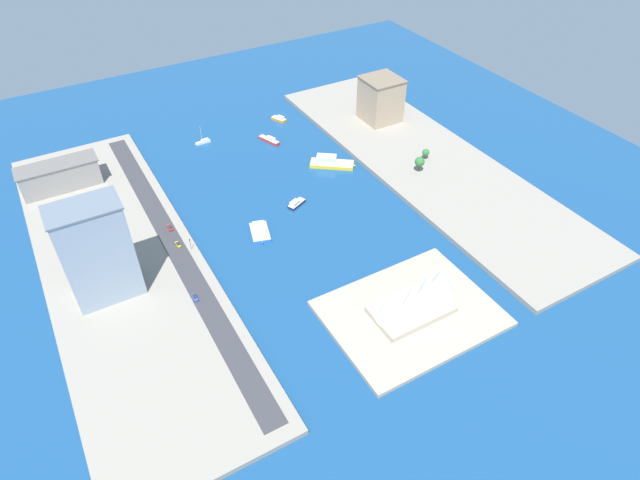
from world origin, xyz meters
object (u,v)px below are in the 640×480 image
object	(u,v)px
tower_tall_glass	(97,252)
water_taxi_orange	(279,119)
patrol_launch_navy	(296,203)
hatchback_blue	(195,297)
tugboat_red	(269,140)
ferry_yellow_fast	(330,162)
catamaran_blue	(260,231)
traffic_light_waterfront	(190,243)
opera_landmark	(420,295)
apartment_midrise_tan	(381,99)
sailboat_small_white	(203,142)
carpark_squat_concrete	(60,176)
pickup_red	(170,227)
taxi_yellow_cab	(178,244)

from	to	relation	value
tower_tall_glass	water_taxi_orange	bearing A→B (deg)	-141.48
patrol_launch_navy	hatchback_blue	xyz separation A→B (m)	(72.12, 41.42, 2.08)
tugboat_red	ferry_yellow_fast	bearing A→B (deg)	114.18
catamaran_blue	traffic_light_waterfront	distance (m)	35.71
water_taxi_orange	tugboat_red	bearing A→B (deg)	50.96
catamaran_blue	hatchback_blue	world-z (taller)	hatchback_blue
patrol_launch_navy	tower_tall_glass	world-z (taller)	tower_tall_glass
catamaran_blue	opera_landmark	world-z (taller)	opera_landmark
tugboat_red	patrol_launch_navy	xyz separation A→B (m)	(16.68, 68.66, -0.04)
apartment_midrise_tan	tower_tall_glass	bearing A→B (deg)	20.76
patrol_launch_navy	opera_landmark	size ratio (longest dim) A/B	0.30
sailboat_small_white	traffic_light_waterfront	size ratio (longest dim) A/B	1.86
catamaran_blue	apartment_midrise_tan	world-z (taller)	apartment_midrise_tan
tower_tall_glass	traffic_light_waterfront	world-z (taller)	tower_tall_glass
tugboat_red	water_taxi_orange	bearing A→B (deg)	-129.04
ferry_yellow_fast	tower_tall_glass	size ratio (longest dim) A/B	0.55
tugboat_red	opera_landmark	world-z (taller)	opera_landmark
tugboat_red	opera_landmark	xyz separation A→B (m)	(7.00, 162.93, 9.20)
catamaran_blue	opera_landmark	size ratio (longest dim) A/B	0.44
patrol_launch_navy	tower_tall_glass	distance (m)	107.67
opera_landmark	patrol_launch_navy	bearing A→B (deg)	-84.14
ferry_yellow_fast	tower_tall_glass	world-z (taller)	tower_tall_glass
tower_tall_glass	patrol_launch_navy	bearing A→B (deg)	-169.70
apartment_midrise_tan	opera_landmark	bearing A→B (deg)	61.07
tower_tall_glass	carpark_squat_concrete	distance (m)	96.99
tugboat_red	sailboat_small_white	distance (m)	41.87
pickup_red	water_taxi_orange	bearing A→B (deg)	-141.84
sailboat_small_white	opera_landmark	size ratio (longest dim) A/B	0.30
patrol_launch_navy	carpark_squat_concrete	distance (m)	131.72
catamaran_blue	carpark_squat_concrete	xyz separation A→B (m)	(79.46, -88.41, 8.67)
pickup_red	tugboat_red	bearing A→B (deg)	-145.44
carpark_squat_concrete	traffic_light_waterfront	xyz separation A→B (m)	(-44.24, 85.94, -3.26)
sailboat_small_white	traffic_light_waterfront	xyz separation A→B (m)	(41.86, 96.97, 5.73)
water_taxi_orange	carpark_squat_concrete	bearing A→B (deg)	5.71
tugboat_red	opera_landmark	bearing A→B (deg)	87.54
catamaran_blue	pickup_red	bearing A→B (deg)	-30.18
water_taxi_orange	hatchback_blue	world-z (taller)	hatchback_blue
patrol_launch_navy	apartment_midrise_tan	world-z (taller)	apartment_midrise_tan
sailboat_small_white	carpark_squat_concrete	xyz separation A→B (m)	(86.10, 11.03, 8.99)
tugboat_red	carpark_squat_concrete	world-z (taller)	carpark_squat_concrete
taxi_yellow_cab	traffic_light_waterfront	bearing A→B (deg)	129.55
pickup_red	traffic_light_waterfront	xyz separation A→B (m)	(-4.17, 20.44, 3.41)
tugboat_red	carpark_squat_concrete	distance (m)	123.88
taxi_yellow_cab	pickup_red	distance (m)	14.71
tower_tall_glass	pickup_red	xyz separation A→B (m)	(-36.52, -30.08, -22.79)
catamaran_blue	water_taxi_orange	xyz separation A→B (m)	(-61.93, -102.53, -0.15)
traffic_light_waterfront	sailboat_small_white	bearing A→B (deg)	-113.35
tugboat_red	hatchback_blue	world-z (taller)	hatchback_blue
patrol_launch_navy	pickup_red	distance (m)	67.54
opera_landmark	pickup_red	bearing A→B (deg)	-54.18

